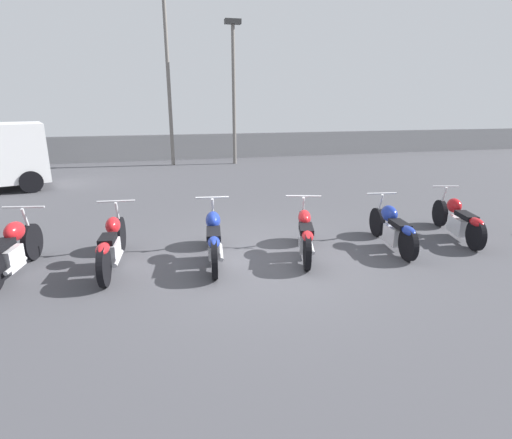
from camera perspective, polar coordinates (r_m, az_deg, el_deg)
ground_plane at (r=7.42m, az=0.88°, el=-5.84°), size 60.00×60.00×0.00m
fence_back at (r=20.55m, az=-8.99°, el=10.20°), size 40.00×0.04×1.24m
light_pole_left at (r=18.86m, az=-12.58°, el=21.60°), size 0.70×0.35×7.84m
light_pole_right at (r=18.83m, az=-3.22°, el=19.34°), size 0.70×0.35×6.20m
motorcycle_slot_0 at (r=7.81m, az=-31.57°, el=-3.70°), size 0.71×2.02×1.04m
motorcycle_slot_1 at (r=7.41m, az=-19.87°, el=-3.37°), size 0.69×2.27×1.04m
motorcycle_slot_2 at (r=7.28m, az=-6.06°, el=-2.58°), size 0.64×2.24×1.05m
motorcycle_slot_3 at (r=7.55m, az=6.99°, el=-2.03°), size 0.85×1.99×1.03m
motorcycle_slot_4 at (r=8.37m, az=18.97°, el=-1.07°), size 0.64×2.04×0.98m
motorcycle_slot_5 at (r=9.53m, az=26.94°, el=0.02°), size 0.78×2.17×0.99m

